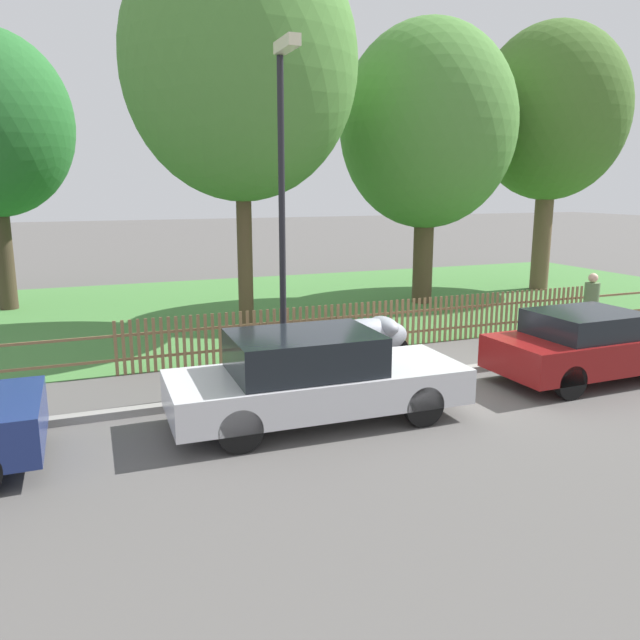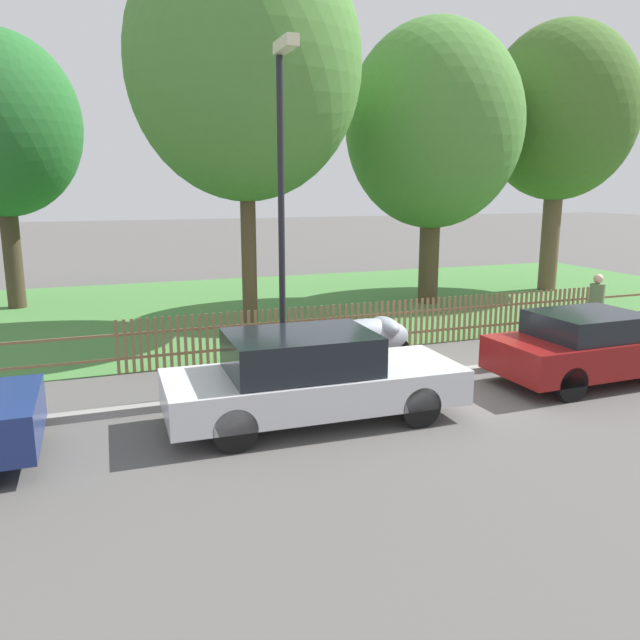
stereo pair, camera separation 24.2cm
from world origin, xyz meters
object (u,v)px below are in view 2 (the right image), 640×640
at_px(tree_mid_park, 434,127).
at_px(street_lamp, 283,179).
at_px(parked_car_black_saloon, 311,377).
at_px(tree_far_left, 560,113).
at_px(pedestrian_near_fence, 596,305).
at_px(parked_car_navy_estate, 592,346).
at_px(covered_motorcycle, 366,338).
at_px(tree_behind_motorcycle, 244,64).

bearing_deg(tree_mid_park, street_lamp, -135.71).
bearing_deg(parked_car_black_saloon, tree_mid_park, 51.82).
distance_m(tree_far_left, pedestrian_near_fence, 9.19).
height_order(parked_car_navy_estate, tree_far_left, tree_far_left).
bearing_deg(parked_car_black_saloon, street_lamp, 87.96).
relative_size(covered_motorcycle, street_lamp, 0.36).
relative_size(parked_car_black_saloon, pedestrian_near_fence, 2.81).
height_order(parked_car_black_saloon, tree_behind_motorcycle, tree_behind_motorcycle).
bearing_deg(pedestrian_near_fence, covered_motorcycle, 41.07).
relative_size(pedestrian_near_fence, street_lamp, 0.28).
height_order(tree_far_left, pedestrian_near_fence, tree_far_left).
bearing_deg(tree_behind_motorcycle, covered_motorcycle, -75.61).
xyz_separation_m(tree_behind_motorcycle, pedestrian_near_fence, (6.74, -4.48, -5.35)).
height_order(tree_mid_park, pedestrian_near_fence, tree_mid_park).
relative_size(parked_car_black_saloon, covered_motorcycle, 2.17).
bearing_deg(tree_behind_motorcycle, parked_car_navy_estate, -54.59).
bearing_deg(pedestrian_near_fence, parked_car_black_saloon, 57.31).
distance_m(parked_car_black_saloon, tree_behind_motorcycle, 8.70).
bearing_deg(parked_car_navy_estate, tree_far_left, 52.92).
height_order(parked_car_navy_estate, tree_mid_park, tree_mid_park).
distance_m(parked_car_navy_estate, pedestrian_near_fence, 2.95).
bearing_deg(tree_far_left, parked_car_black_saloon, -143.38).
height_order(parked_car_black_saloon, pedestrian_near_fence, pedestrian_near_fence).
bearing_deg(tree_far_left, pedestrian_near_fence, -122.81).
distance_m(pedestrian_near_fence, street_lamp, 7.88).
height_order(parked_car_black_saloon, street_lamp, street_lamp).
distance_m(parked_car_navy_estate, tree_behind_motorcycle, 9.82).
bearing_deg(covered_motorcycle, tree_behind_motorcycle, 100.95).
distance_m(parked_car_navy_estate, tree_mid_park, 9.20).
bearing_deg(parked_car_navy_estate, tree_mid_park, 80.27).
height_order(tree_behind_motorcycle, pedestrian_near_fence, tree_behind_motorcycle).
distance_m(tree_behind_motorcycle, tree_mid_park, 6.14).
bearing_deg(tree_mid_park, tree_far_left, 7.85).
bearing_deg(parked_car_black_saloon, covered_motorcycle, 50.45).
distance_m(parked_car_black_saloon, covered_motorcycle, 2.89).
relative_size(tree_behind_motorcycle, pedestrian_near_fence, 5.89).
bearing_deg(tree_mid_park, tree_behind_motorcycle, -167.04).
bearing_deg(tree_behind_motorcycle, tree_far_left, 10.62).
bearing_deg(parked_car_black_saloon, parked_car_navy_estate, 2.25).
bearing_deg(tree_behind_motorcycle, tree_mid_park, 12.96).
xyz_separation_m(covered_motorcycle, pedestrian_near_fence, (5.60, -0.01, 0.28)).
height_order(covered_motorcycle, tree_mid_park, tree_mid_park).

